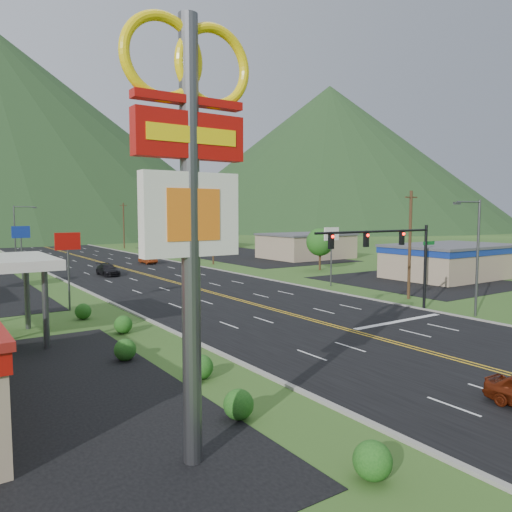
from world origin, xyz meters
TOP-DOWN VIEW (x-y plane):
  - curb_west at (-10.15, 0.00)m, footprint 0.30×460.00m
  - pylon_sign at (-17.00, 2.00)m, footprint 4.32×0.60m
  - traffic_signal at (6.48, 14.00)m, footprint 13.10×0.43m
  - streetlight_east at (11.18, 10.00)m, footprint 3.28×0.25m
  - streetlight_west at (-11.68, 70.00)m, footprint 3.28×0.25m
  - building_east_near at (30.00, 25.00)m, footprint 15.40×10.40m
  - building_east_mid at (32.00, 55.00)m, footprint 14.40×11.40m
  - building_east_far at (28.00, 90.00)m, footprint 16.40×12.40m
  - pole_sign_west_a at (-14.00, 30.00)m, footprint 2.00×0.18m
  - pole_sign_west_b at (-14.00, 52.00)m, footprint 2.00×0.18m
  - pole_sign_east_a at (13.00, 28.00)m, footprint 2.00×0.18m
  - pole_sign_east_b at (13.00, 60.00)m, footprint 2.00×0.18m
  - tree_east_a at (22.00, 40.00)m, footprint 3.84×3.84m
  - tree_east_b at (26.00, 78.00)m, footprint 3.84×3.84m
  - utility_pole_a at (13.50, 18.00)m, footprint 1.60×0.28m
  - utility_pole_b at (13.50, 55.00)m, footprint 1.60×0.28m
  - utility_pole_c at (13.50, 95.00)m, footprint 1.60×0.28m
  - utility_pole_d at (13.50, 135.00)m, footprint 1.60×0.28m
  - mountain_ne at (147.84, 176.19)m, footprint 180.00×180.00m
  - car_dark_mid at (-4.32, 50.49)m, footprint 2.05×4.91m
  - car_red_far at (5.40, 61.38)m, footprint 1.53×4.36m

SIDE VIEW (x-z plane):
  - curb_west at x=-10.15m, z-range -0.07..0.07m
  - car_dark_mid at x=-4.32m, z-range 0.00..1.42m
  - car_red_far at x=5.40m, z-range 0.00..1.44m
  - building_east_mid at x=32.00m, z-range 0.01..4.31m
  - building_east_far at x=28.00m, z-range 0.01..4.51m
  - building_east_near at x=30.00m, z-range 0.22..4.32m
  - tree_east_a at x=22.00m, z-range 0.98..6.80m
  - tree_east_b at x=26.00m, z-range 0.98..6.80m
  - pole_sign_west_a at x=-14.00m, z-range 1.85..8.25m
  - pole_sign_west_b at x=-14.00m, z-range 1.85..8.25m
  - pole_sign_east_a at x=13.00m, z-range 1.85..8.25m
  - pole_sign_east_b at x=13.00m, z-range 1.85..8.25m
  - utility_pole_a at x=13.50m, z-range 0.13..10.13m
  - utility_pole_b at x=13.50m, z-range 0.13..10.13m
  - utility_pole_c at x=13.50m, z-range 0.13..10.13m
  - utility_pole_d at x=13.50m, z-range 0.13..10.13m
  - streetlight_east at x=11.18m, z-range 0.68..9.68m
  - streetlight_west at x=-11.68m, z-range 0.68..9.68m
  - traffic_signal at x=6.48m, z-range 1.83..8.83m
  - pylon_sign at x=-17.00m, z-range 2.30..16.30m
  - mountain_ne at x=147.84m, z-range 0.00..70.00m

